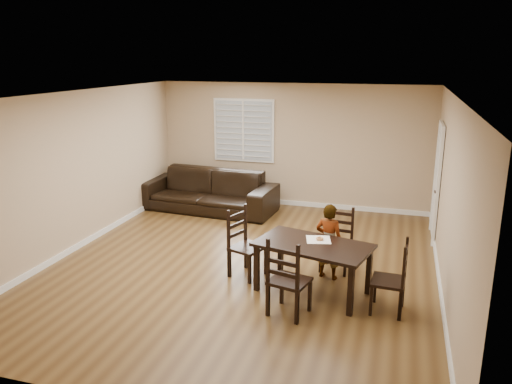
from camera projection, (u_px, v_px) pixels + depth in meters
ground at (244, 265)px, 8.05m from camera, size 7.00×7.00×0.00m
room at (249, 153)px, 7.72m from camera, size 6.04×7.04×2.72m
dining_table at (313, 250)px, 6.95m from camera, size 1.73×1.24×0.73m
chair_near at (338, 240)px, 7.84m from camera, size 0.50×0.47×1.00m
chair_far at (285, 283)px, 6.30m from camera, size 0.57×0.55×1.06m
chair_left at (241, 244)px, 7.60m from camera, size 0.58×0.60×1.06m
chair_right at (398, 281)px, 6.43m from camera, size 0.45×0.47×0.99m
child at (329, 241)px, 7.44m from camera, size 0.48×0.38×1.16m
napkin at (318, 240)px, 7.07m from camera, size 0.40×0.40×0.00m
donut at (320, 238)px, 7.06m from camera, size 0.11×0.11×0.04m
sofa at (208, 191)px, 10.81m from camera, size 3.03×1.37×0.86m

